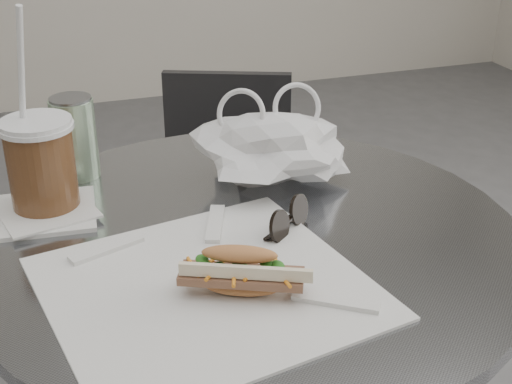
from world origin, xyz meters
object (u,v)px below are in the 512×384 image
object	(u,v)px
sunglasses	(288,220)
drink_can	(75,137)
banh_mi	(241,272)
chair_far	(224,252)
iced_coffee	(41,165)

from	to	relation	value
sunglasses	drink_can	size ratio (longest dim) A/B	0.67
sunglasses	drink_can	xyz separation A→B (m)	(-0.25, 0.28, 0.05)
sunglasses	drink_can	world-z (taller)	drink_can
banh_mi	drink_can	distance (m)	0.43
chair_far	sunglasses	distance (m)	0.77
chair_far	sunglasses	xyz separation A→B (m)	(-0.09, -0.63, 0.43)
chair_far	iced_coffee	bearing A→B (deg)	71.47
banh_mi	drink_can	xyz separation A→B (m)	(-0.15, 0.41, 0.03)
banh_mi	sunglasses	bearing A→B (deg)	74.34
chair_far	sunglasses	bearing A→B (deg)	104.36
chair_far	iced_coffee	distance (m)	0.78
iced_coffee	chair_far	bearing A→B (deg)	49.43
chair_far	drink_can	size ratio (longest dim) A/B	5.60
chair_far	banh_mi	size ratio (longest dim) A/B	3.86
iced_coffee	sunglasses	world-z (taller)	iced_coffee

